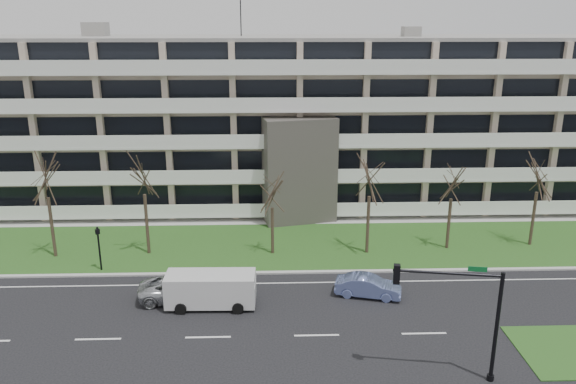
{
  "coord_description": "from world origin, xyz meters",
  "views": [
    {
      "loc": [
        -2.48,
        -27.26,
        16.76
      ],
      "look_at": [
        -1.26,
        10.0,
        5.25
      ],
      "focal_mm": 35.0,
      "sensor_mm": 36.0,
      "label": 1
    }
  ],
  "objects_px": {
    "traffic_signal": "(462,307)",
    "pedestrian_signal": "(99,243)",
    "blue_sedan": "(368,286)",
    "white_van": "(212,287)",
    "silver_pickup": "(181,288)"
  },
  "relations": [
    {
      "from": "silver_pickup",
      "to": "traffic_signal",
      "type": "relative_size",
      "value": 0.88
    },
    {
      "from": "blue_sedan",
      "to": "traffic_signal",
      "type": "height_order",
      "value": "traffic_signal"
    },
    {
      "from": "traffic_signal",
      "to": "pedestrian_signal",
      "type": "relative_size",
      "value": 1.84
    },
    {
      "from": "silver_pickup",
      "to": "pedestrian_signal",
      "type": "relative_size",
      "value": 1.62
    },
    {
      "from": "pedestrian_signal",
      "to": "silver_pickup",
      "type": "bearing_deg",
      "value": -59.36
    },
    {
      "from": "blue_sedan",
      "to": "pedestrian_signal",
      "type": "height_order",
      "value": "pedestrian_signal"
    },
    {
      "from": "blue_sedan",
      "to": "pedestrian_signal",
      "type": "distance_m",
      "value": 18.49
    },
    {
      "from": "blue_sedan",
      "to": "traffic_signal",
      "type": "bearing_deg",
      "value": -147.53
    },
    {
      "from": "blue_sedan",
      "to": "traffic_signal",
      "type": "relative_size",
      "value": 0.69
    },
    {
      "from": "white_van",
      "to": "pedestrian_signal",
      "type": "height_order",
      "value": "pedestrian_signal"
    },
    {
      "from": "silver_pickup",
      "to": "white_van",
      "type": "relative_size",
      "value": 0.96
    },
    {
      "from": "silver_pickup",
      "to": "white_van",
      "type": "height_order",
      "value": "white_van"
    },
    {
      "from": "silver_pickup",
      "to": "white_van",
      "type": "xyz_separation_m",
      "value": [
        2.0,
        -0.94,
        0.53
      ]
    },
    {
      "from": "silver_pickup",
      "to": "blue_sedan",
      "type": "distance_m",
      "value": 11.7
    },
    {
      "from": "blue_sedan",
      "to": "white_van",
      "type": "height_order",
      "value": "white_van"
    }
  ]
}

